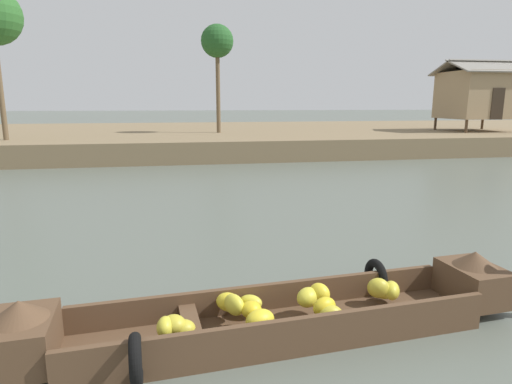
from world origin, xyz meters
name	(u,v)px	position (x,y,z in m)	size (l,w,h in m)	color
ground_plane	(228,220)	(0.00, 10.00, 0.00)	(300.00, 300.00, 0.00)	#596056
riverbank_strip	(195,137)	(0.00, 29.48, 0.51)	(160.00, 20.00, 1.01)	#7F6B4C
banana_boat	(279,314)	(0.02, 4.75, 0.27)	(6.19, 1.98, 0.80)	brown
stilt_house_mid_left	(478,94)	(17.23, 24.42, 3.26)	(4.55, 4.01, 4.29)	#4C3826
palm_tree_near	(217,43)	(1.29, 25.72, 6.06)	(1.85, 1.85, 6.09)	brown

